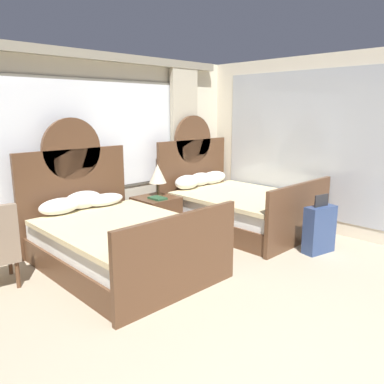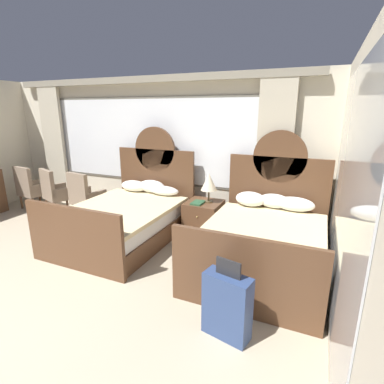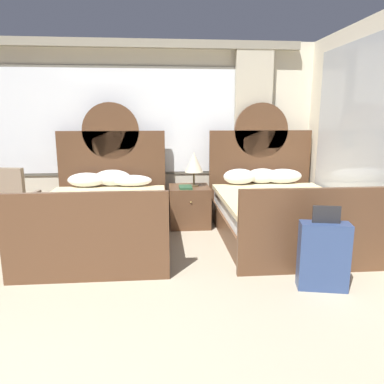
{
  "view_description": "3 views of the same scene",
  "coord_description": "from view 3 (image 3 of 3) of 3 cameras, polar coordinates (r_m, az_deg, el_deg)",
  "views": [
    {
      "loc": [
        -2.14,
        -0.97,
        1.9
      ],
      "look_at": [
        1.22,
        2.49,
        0.85
      ],
      "focal_mm": 35.73,
      "sensor_mm": 36.0,
      "label": 1
    },
    {
      "loc": [
        3.13,
        -0.95,
        2.09
      ],
      "look_at": [
        1.37,
        3.04,
        0.87
      ],
      "focal_mm": 27.56,
      "sensor_mm": 36.0,
      "label": 2
    },
    {
      "loc": [
        0.99,
        -1.74,
        1.6
      ],
      "look_at": [
        1.4,
        2.92,
        0.62
      ],
      "focal_mm": 34.24,
      "sensor_mm": 36.0,
      "label": 3
    }
  ],
  "objects": [
    {
      "name": "nightstand_between_beds",
      "position": [
        5.38,
        -0.43,
        -2.2
      ],
      "size": [
        0.58,
        0.6,
        0.58
      ],
      "color": "brown",
      "rests_on": "ground_plane"
    },
    {
      "name": "suitcase_on_floor",
      "position": [
        3.65,
        19.78,
        -9.31
      ],
      "size": [
        0.48,
        0.28,
        0.8
      ],
      "color": "navy",
      "rests_on": "ground_plane"
    },
    {
      "name": "table_lamp_on_nightstand",
      "position": [
        5.3,
        0.31,
        4.59
      ],
      "size": [
        0.27,
        0.27,
        0.5
      ],
      "color": "brown",
      "rests_on": "nightstand_between_beds"
    },
    {
      "name": "bed_near_window",
      "position": [
        4.78,
        -13.53,
        -3.54
      ],
      "size": [
        1.59,
        2.2,
        1.79
      ],
      "color": "brown",
      "rests_on": "ground_plane"
    },
    {
      "name": "wall_back_window",
      "position": [
        5.86,
        -14.94,
        9.69
      ],
      "size": [
        6.76,
        0.22,
        2.7
      ],
      "color": "beige",
      "rests_on": "ground_plane"
    },
    {
      "name": "book_on_nightstand",
      "position": [
        5.2,
        -1.02,
        0.76
      ],
      "size": [
        0.18,
        0.26,
        0.03
      ],
      "color": "#285133",
      "rests_on": "nightstand_between_beds"
    },
    {
      "name": "bed_near_mirror",
      "position": [
        4.98,
        13.32,
        -2.92
      ],
      "size": [
        1.59,
        2.2,
        1.79
      ],
      "color": "brown",
      "rests_on": "ground_plane"
    },
    {
      "name": "armchair_by_window_left",
      "position": [
        5.49,
        -26.28,
        -1.14
      ],
      "size": [
        0.6,
        0.6,
        0.94
      ],
      "color": "#84705B",
      "rests_on": "ground_plane"
    }
  ]
}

